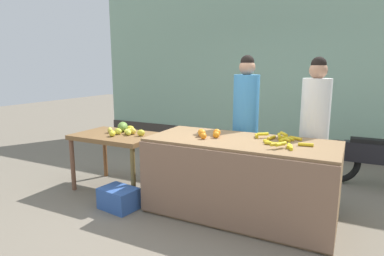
% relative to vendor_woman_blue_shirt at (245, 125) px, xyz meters
% --- Properties ---
extents(ground_plane, '(24.00, 24.00, 0.00)m').
position_rel_vendor_woman_blue_shirt_xyz_m(ground_plane, '(-0.27, -0.71, -0.94)').
color(ground_plane, '#756B5B').
extents(market_wall_back, '(7.81, 0.23, 3.58)m').
position_rel_vendor_woman_blue_shirt_xyz_m(market_wall_back, '(-0.27, 2.36, 0.82)').
color(market_wall_back, '#8CB299').
rests_on(market_wall_back, ground).
extents(fruit_stall_counter, '(2.11, 0.94, 0.89)m').
position_rel_vendor_woman_blue_shirt_xyz_m(fruit_stall_counter, '(0.18, -0.72, -0.49)').
color(fruit_stall_counter, olive).
rests_on(fruit_stall_counter, ground).
extents(side_table_wooden, '(1.13, 0.75, 0.79)m').
position_rel_vendor_woman_blue_shirt_xyz_m(side_table_wooden, '(-1.62, -0.71, -0.25)').
color(side_table_wooden, brown).
rests_on(side_table_wooden, ground).
extents(banana_bunch_pile, '(0.69, 0.67, 0.07)m').
position_rel_vendor_woman_blue_shirt_xyz_m(banana_bunch_pile, '(0.60, -0.64, -0.02)').
color(banana_bunch_pile, gold).
rests_on(banana_bunch_pile, fruit_stall_counter).
extents(orange_pile, '(0.29, 0.29, 0.09)m').
position_rel_vendor_woman_blue_shirt_xyz_m(orange_pile, '(-0.22, -0.74, -0.00)').
color(orange_pile, orange).
rests_on(orange_pile, fruit_stall_counter).
extents(mango_papaya_pile, '(0.63, 0.55, 0.14)m').
position_rel_vendor_woman_blue_shirt_xyz_m(mango_papaya_pile, '(-1.56, -0.60, -0.10)').
color(mango_papaya_pile, '#DDDE44').
rests_on(mango_papaya_pile, side_table_wooden).
extents(vendor_woman_blue_shirt, '(0.34, 0.34, 1.85)m').
position_rel_vendor_woman_blue_shirt_xyz_m(vendor_woman_blue_shirt, '(0.00, 0.00, 0.00)').
color(vendor_woman_blue_shirt, '#33333D').
rests_on(vendor_woman_blue_shirt, ground).
extents(vendor_woman_white_shirt, '(0.34, 0.34, 1.82)m').
position_rel_vendor_woman_blue_shirt_xyz_m(vendor_woman_white_shirt, '(0.87, -0.03, -0.02)').
color(vendor_woman_white_shirt, '#33333D').
rests_on(vendor_woman_white_shirt, ground).
extents(parked_motorcycle, '(1.60, 0.18, 0.88)m').
position_rel_vendor_woman_blue_shirt_xyz_m(parked_motorcycle, '(1.59, 0.96, -0.53)').
color(parked_motorcycle, black).
rests_on(parked_motorcycle, ground).
extents(produce_crate, '(0.48, 0.38, 0.26)m').
position_rel_vendor_woman_blue_shirt_xyz_m(produce_crate, '(-1.18, -1.24, -0.81)').
color(produce_crate, '#3359A5').
rests_on(produce_crate, ground).
extents(produce_sack, '(0.45, 0.46, 0.46)m').
position_rel_vendor_woman_blue_shirt_xyz_m(produce_sack, '(-0.80, -0.03, -0.71)').
color(produce_sack, maroon).
rests_on(produce_sack, ground).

